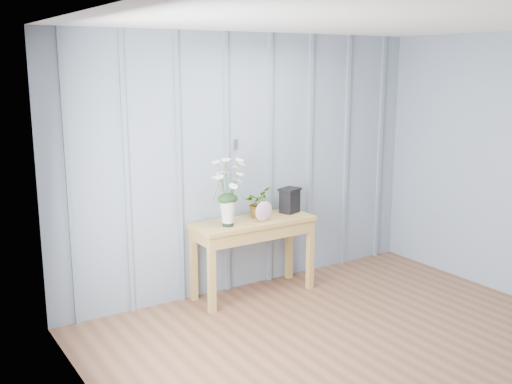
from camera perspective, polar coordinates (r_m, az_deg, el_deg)
ground at (r=4.62m, az=14.82°, el=-16.87°), size 4.50×4.50×0.00m
room_shell at (r=4.72m, az=7.89°, el=9.33°), size 4.00×4.50×2.50m
sideboard at (r=5.74m, az=-0.27°, el=-3.76°), size 1.20×0.45×0.75m
daisy_vase at (r=5.41m, az=-2.73°, el=0.99°), size 0.47×0.36×0.66m
spider_plant at (r=5.78m, az=0.13°, el=-1.03°), size 0.34×0.34×0.28m
felt_disc_vessel at (r=5.63m, az=0.76°, el=-1.85°), size 0.20×0.07×0.20m
carved_box at (r=5.97m, az=3.23°, el=-0.77°), size 0.25×0.22×0.25m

